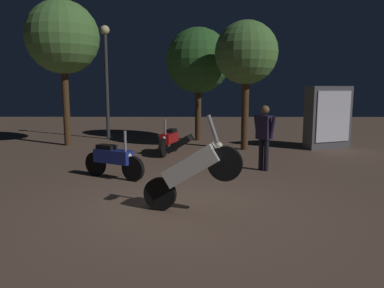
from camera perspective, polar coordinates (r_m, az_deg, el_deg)
ground_plane at (r=6.46m, az=-1.58°, el=-9.81°), size 40.00×40.00×0.00m
motorcycle_white_foreground at (r=6.02m, az=-0.13°, el=-3.84°), size 1.63×0.54×1.63m
motorcycle_blue_parked_left at (r=8.59m, az=-12.02°, el=-2.33°), size 1.51×0.88×1.11m
motorcycle_red_parked_right at (r=11.50m, az=-3.53°, el=0.61°), size 0.54×1.63×1.11m
person_rider_beside at (r=9.30m, az=11.08°, el=1.81°), size 0.51×0.55×1.62m
streetlamp_near at (r=15.17m, az=-13.09°, el=11.52°), size 0.36×0.36×4.43m
tree_left_bg at (r=12.38m, az=8.35°, el=13.61°), size 2.03×2.03×4.18m
tree_center_bg at (r=13.98m, az=-19.30°, el=15.17°), size 2.50×2.50×5.02m
tree_right_bg at (r=14.49m, az=0.96°, el=12.69°), size 2.47×2.47×4.31m
kiosk_billboard at (r=13.33m, az=20.22°, el=3.86°), size 1.67×1.04×2.10m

